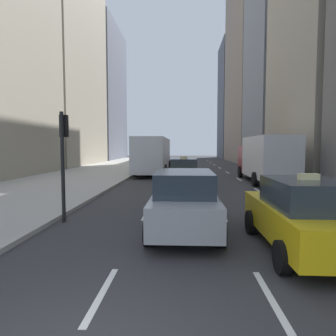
{
  "coord_description": "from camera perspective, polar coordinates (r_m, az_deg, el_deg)",
  "views": [
    {
      "loc": [
        1.16,
        -2.81,
        2.48
      ],
      "look_at": [
        0.39,
        12.24,
        1.4
      ],
      "focal_mm": 32.0,
      "sensor_mm": 36.0,
      "label": 1
    }
  ],
  "objects": [
    {
      "name": "taxi_second",
      "position": [
        7.8,
        24.43,
        -8.1
      ],
      "size": [
        2.02,
        4.4,
        1.87
      ],
      "color": "yellow",
      "rests_on": "ground"
    },
    {
      "name": "building_row_left",
      "position": [
        38.54,
        -22.07,
        21.81
      ],
      "size": [
        6.0,
        62.88,
        32.75
      ],
      "color": "#4C515B",
      "rests_on": "ground"
    },
    {
      "name": "sedan_black_near",
      "position": [
        8.85,
        3.13,
        -6.17
      ],
      "size": [
        2.02,
        4.83,
        1.78
      ],
      "color": "#9EA0A5",
      "rests_on": "ground"
    },
    {
      "name": "box_truck",
      "position": [
        21.72,
        17.97,
        1.87
      ],
      "size": [
        2.58,
        8.4,
        3.15
      ],
      "color": "maroon",
      "rests_on": "ground"
    },
    {
      "name": "taxi_lead",
      "position": [
        18.96,
        3.03,
        -0.74
      ],
      "size": [
        2.02,
        4.4,
        1.87
      ],
      "color": "yellow",
      "rests_on": "ground"
    },
    {
      "name": "city_bus",
      "position": [
        27.99,
        -2.77,
        2.68
      ],
      "size": [
        2.8,
        11.61,
        3.25
      ],
      "color": "silver",
      "rests_on": "ground"
    },
    {
      "name": "sidewalk_left",
      "position": [
        31.0,
        -12.35,
        -0.44
      ],
      "size": [
        8.0,
        66.0,
        0.15
      ],
      "primitive_type": "cube",
      "color": "#ADAAA3",
      "rests_on": "ground"
    },
    {
      "name": "traffic_light_pole",
      "position": [
        10.36,
        -19.3,
        3.49
      ],
      "size": [
        0.24,
        0.42,
        3.6
      ],
      "color": "black",
      "rests_on": "ground"
    },
    {
      "name": "lane_markings",
      "position": [
        25.97,
        6.08,
        -1.38
      ],
      "size": [
        5.72,
        56.0,
        0.01
      ],
      "color": "white",
      "rests_on": "ground"
    },
    {
      "name": "building_row_right",
      "position": [
        40.0,
        19.82,
        20.57
      ],
      "size": [
        6.0,
        68.74,
        32.89
      ],
      "color": "slate",
      "rests_on": "ground"
    }
  ]
}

